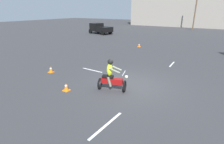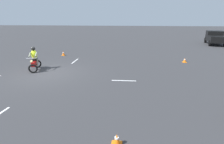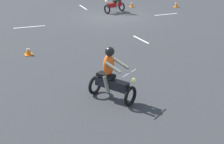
{
  "view_description": "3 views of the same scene",
  "coord_description": "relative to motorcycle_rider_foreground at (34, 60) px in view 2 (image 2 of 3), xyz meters",
  "views": [
    {
      "loc": [
        3.64,
        -8.05,
        3.92
      ],
      "look_at": [
        -0.62,
        -1.13,
        1.0
      ],
      "focal_mm": 28.0,
      "sensor_mm": 36.0,
      "label": 1
    },
    {
      "loc": [
        10.55,
        5.36,
        3.63
      ],
      "look_at": [
        2.08,
        4.54,
        0.9
      ],
      "focal_mm": 28.0,
      "sensor_mm": 36.0,
      "label": 2
    },
    {
      "loc": [
        8.29,
        17.85,
        4.43
      ],
      "look_at": [
        4.78,
        10.2,
        0.9
      ],
      "focal_mm": 50.0,
      "sensor_mm": 36.0,
      "label": 3
    }
  ],
  "objects": [
    {
      "name": "traffic_cone_near_right",
      "position": [
        -1.94,
        -1.24,
        -0.53
      ],
      "size": [
        0.32,
        0.32,
        0.41
      ],
      "color": "orange",
      "rests_on": "ground"
    },
    {
      "name": "traffic_cone_near_left",
      "position": [
        6.96,
        6.22,
        -0.55
      ],
      "size": [
        0.32,
        0.32,
        0.37
      ],
      "color": "orange",
      "rests_on": "ground"
    },
    {
      "name": "motorcycle_rider_foreground",
      "position": [
        0.0,
        0.0,
        0.0
      ],
      "size": [
        1.56,
        0.99,
        1.66
      ],
      "rotation": [
        0.0,
        0.0,
        5.0
      ],
      "color": "black",
      "rests_on": "ground"
    },
    {
      "name": "ground_plane",
      "position": [
        0.65,
        1.14,
        -0.73
      ],
      "size": [
        120.0,
        120.0,
        0.0
      ],
      "primitive_type": "plane",
      "color": "#333335"
    },
    {
      "name": "traffic_cone_mid_center",
      "position": [
        -4.83,
        0.22,
        -0.53
      ],
      "size": [
        0.32,
        0.32,
        0.4
      ],
      "color": "orange",
      "rests_on": "ground"
    },
    {
      "name": "lane_stripe_n",
      "position": [
        1.54,
        6.26,
        -0.72
      ],
      "size": [
        0.13,
        1.44,
        0.01
      ],
      "primitive_type": "cube",
      "rotation": [
        0.0,
        0.0,
        3.16
      ],
      "color": "silver",
      "rests_on": "ground"
    },
    {
      "name": "pickup_truck",
      "position": [
        -13.32,
        17.86,
        0.2
      ],
      "size": [
        4.44,
        2.76,
        1.73
      ],
      "rotation": [
        0.0,
        0.0,
        1.36
      ],
      "color": "black",
      "rests_on": "ground"
    },
    {
      "name": "traffic_cone_mid_left",
      "position": [
        -3.24,
        11.09,
        -0.56
      ],
      "size": [
        0.32,
        0.32,
        0.35
      ],
      "color": "orange",
      "rests_on": "ground"
    },
    {
      "name": "lane_stripe_w",
      "position": [
        -2.77,
        1.99,
        -0.72
      ],
      "size": [
        1.68,
        0.15,
        0.01
      ],
      "primitive_type": "cube",
      "rotation": [
        0.0,
        0.0,
        4.68
      ],
      "color": "silver",
      "rests_on": "ground"
    }
  ]
}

